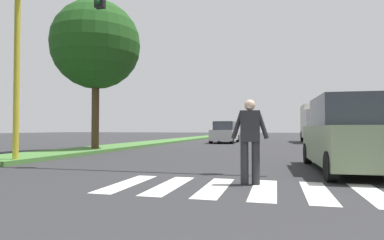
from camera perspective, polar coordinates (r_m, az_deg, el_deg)
The scene contains 9 objects.
ground_plane at distance 29.83m, azimuth 14.06°, elevation -3.64°, with size 140.00×140.00×0.00m, color #2D2D30.
crosswalk at distance 6.21m, azimuth 12.41°, elevation -11.72°, with size 5.85×2.20×0.01m.
median_strip at distance 29.22m, azimuth -3.30°, elevation -3.58°, with size 2.41×64.00×0.15m, color #477A38.
tree_mid at distance 17.27m, azimuth -16.36°, elevation 12.37°, with size 4.35×4.35×7.29m.
traffic_light_gantry at distance 10.54m, azimuth -15.59°, elevation 16.70°, with size 9.89×0.30×6.00m.
pedestrian_performer at distance 6.63m, azimuth 10.04°, elevation -3.01°, with size 0.75×0.28×1.69m.
suv_crossing at distance 9.51m, azimuth 25.98°, elevation -2.45°, with size 2.12×4.67×1.97m.
sedan_midblock at distance 26.11m, azimuth 5.75°, elevation -2.26°, with size 1.83×4.39×1.69m.
truck_box_delivery at distance 28.61m, azimuth 21.00°, elevation -0.40°, with size 2.40×6.20×3.10m.
Camera 1 is at (0.23, 0.19, 1.10)m, focal length 30.70 mm.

